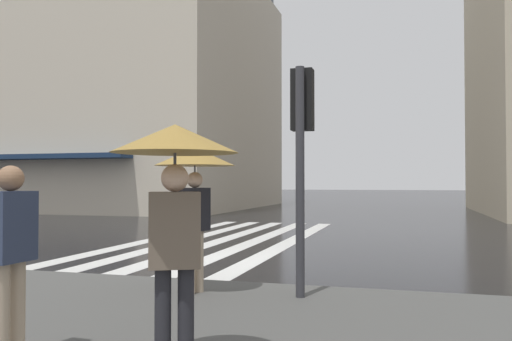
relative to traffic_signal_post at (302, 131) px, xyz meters
name	(u,v)px	position (x,y,z in m)	size (l,w,h in m)	color
ground_plane	(231,260)	(3.71, 2.27, -2.39)	(220.00, 220.00, 0.00)	black
zebra_crossing	(226,239)	(7.71, 3.78, -2.39)	(13.00, 4.50, 0.01)	silver
haussmann_block_mid	(96,76)	(25.19, 19.50, 6.77)	(19.16, 22.61, 18.70)	beige
traffic_signal_post	(302,131)	(0.00, 0.00, 0.00)	(0.44, 0.30, 3.10)	#333338
pedestrian_with_floral_umbrella	(194,173)	(-0.27, 1.47, -0.57)	(1.12, 1.12, 2.02)	black
pedestrian_approaching_kerb	(175,172)	(-3.23, 0.40, -0.62)	(1.02, 1.02, 2.00)	#6B5B4C
pedestrian_by_billboard	(10,247)	(-3.33, 1.88, -1.25)	(0.41, 0.26, 1.68)	#2D3851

